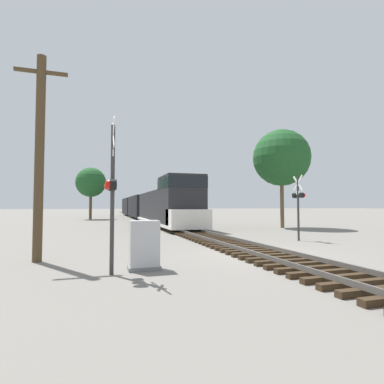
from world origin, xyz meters
name	(u,v)px	position (x,y,z in m)	size (l,w,h in m)	color
ground_plane	(258,255)	(0.00, 0.00, 0.00)	(400.00, 400.00, 0.00)	slate
rail_track_bed	(258,251)	(0.00, 0.00, 0.14)	(2.60, 160.00, 0.31)	#382819
freight_train	(145,207)	(0.00, 32.89, 1.90)	(3.09, 49.67, 4.41)	#232326
crossing_signal_near	(111,188)	(-5.92, -1.97, 2.53)	(0.34, 1.00, 4.56)	#333333
crossing_signal_far	(298,200)	(4.71, 3.65, 2.33)	(0.38, 1.01, 3.77)	#333333
relay_cabinet	(144,245)	(-4.89, -1.57, 0.76)	(0.99, 0.61, 1.54)	slate
utility_pole	(39,154)	(-8.36, 0.88, 3.86)	(1.80, 0.32, 7.51)	#4C3A23
tree_far_right	(281,158)	(9.68, 12.67, 6.41)	(5.18, 5.18, 9.02)	brown
tree_mid_background	(91,182)	(-7.59, 36.05, 5.51)	(4.41, 4.41, 7.74)	brown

